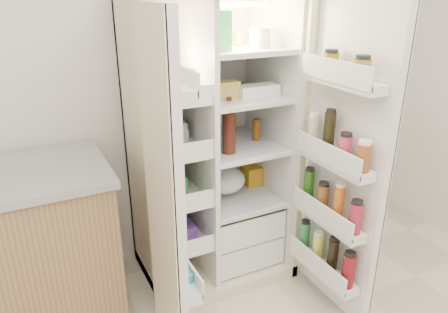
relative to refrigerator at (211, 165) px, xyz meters
name	(u,v)px	position (x,y,z in m)	size (l,w,h in m)	color
wall_back	(162,64)	(-0.18, 0.35, 0.61)	(4.00, 0.02, 2.70)	silver
refrigerator	(211,165)	(0.00, 0.00, 0.00)	(0.92, 0.70, 1.80)	beige
freezer_door	(166,201)	(-0.52, -0.60, 0.15)	(0.15, 0.40, 1.72)	silver
fridge_door	(342,172)	(0.46, -0.69, 0.13)	(0.17, 0.58, 1.72)	silver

